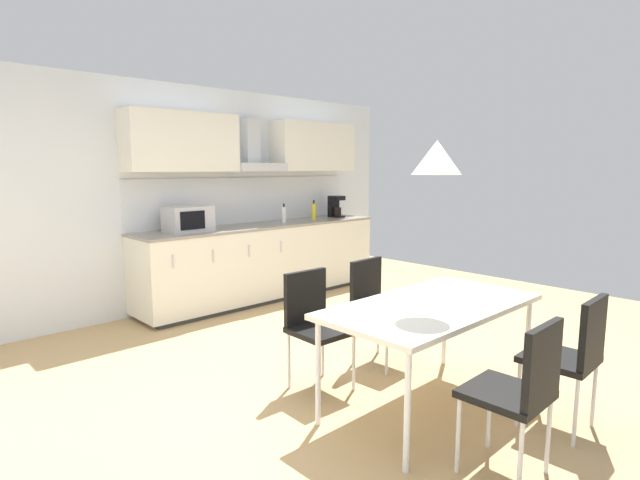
% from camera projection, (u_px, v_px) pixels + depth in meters
% --- Properties ---
extents(ground_plane, '(8.71, 8.16, 0.02)m').
position_uv_depth(ground_plane, '(337.00, 383.00, 3.84)').
color(ground_plane, tan).
extents(wall_back, '(6.96, 0.10, 2.56)m').
position_uv_depth(wall_back, '(163.00, 199.00, 5.64)').
color(wall_back, silver).
rests_on(wall_back, ground_plane).
extents(kitchen_counter, '(3.29, 0.68, 0.93)m').
position_uv_depth(kitchen_counter, '(264.00, 261.00, 6.26)').
color(kitchen_counter, '#333333').
rests_on(kitchen_counter, ground_plane).
extents(backsplash_tile, '(3.27, 0.02, 0.57)m').
position_uv_depth(backsplash_tile, '(249.00, 200.00, 6.37)').
color(backsplash_tile, silver).
rests_on(backsplash_tile, kitchen_counter).
extents(upper_wall_cabinets, '(3.27, 0.40, 0.65)m').
position_uv_depth(upper_wall_cabinets, '(255.00, 146.00, 6.16)').
color(upper_wall_cabinets, silver).
extents(microwave, '(0.48, 0.35, 0.28)m').
position_uv_depth(microwave, '(188.00, 219.00, 5.47)').
color(microwave, '#ADADB2').
rests_on(microwave, kitchen_counter).
extents(coffee_maker, '(0.18, 0.19, 0.30)m').
position_uv_depth(coffee_maker, '(335.00, 206.00, 7.06)').
color(coffee_maker, black).
rests_on(coffee_maker, kitchen_counter).
extents(bottle_white, '(0.06, 0.06, 0.24)m').
position_uv_depth(bottle_white, '(284.00, 214.00, 6.34)').
color(bottle_white, white).
rests_on(bottle_white, kitchen_counter).
extents(bottle_yellow, '(0.06, 0.06, 0.26)m').
position_uv_depth(bottle_yellow, '(314.00, 211.00, 6.71)').
color(bottle_yellow, yellow).
rests_on(bottle_yellow, kitchen_counter).
extents(dining_table, '(1.57, 0.81, 0.73)m').
position_uv_depth(dining_table, '(432.00, 310.00, 3.35)').
color(dining_table, silver).
rests_on(dining_table, ground_plane).
extents(chair_far_left, '(0.42, 0.42, 0.87)m').
position_uv_depth(chair_far_left, '(314.00, 317.00, 3.70)').
color(chair_far_left, black).
rests_on(chair_far_left, ground_plane).
extents(chair_near_right, '(0.41, 0.41, 0.87)m').
position_uv_depth(chair_near_right, '(573.00, 350.00, 3.05)').
color(chair_near_right, black).
rests_on(chair_near_right, ground_plane).
extents(chair_near_left, '(0.40, 0.40, 0.87)m').
position_uv_depth(chair_near_left, '(522.00, 384.00, 2.57)').
color(chair_near_left, black).
rests_on(chair_near_left, ground_plane).
extents(chair_far_right, '(0.42, 0.42, 0.87)m').
position_uv_depth(chair_far_right, '(375.00, 300.00, 4.17)').
color(chair_far_right, black).
rests_on(chair_far_right, ground_plane).
extents(pendant_lamp, '(0.32, 0.32, 0.22)m').
position_uv_depth(pendant_lamp, '(437.00, 157.00, 3.20)').
color(pendant_lamp, silver).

